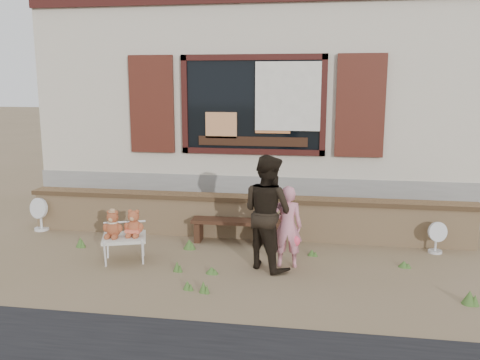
% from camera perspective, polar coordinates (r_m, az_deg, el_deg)
% --- Properties ---
extents(ground, '(80.00, 80.00, 0.00)m').
position_cam_1_polar(ground, '(7.27, -0.77, -8.66)').
color(ground, brown).
rests_on(ground, ground).
extents(shopfront, '(8.04, 5.13, 4.00)m').
position_cam_1_polar(shopfront, '(11.30, 3.23, 8.70)').
color(shopfront, '#AFA38D').
rests_on(shopfront, ground).
extents(brick_wall, '(7.10, 0.36, 0.67)m').
position_cam_1_polar(brick_wall, '(8.11, 0.46, -4.04)').
color(brick_wall, tan).
rests_on(brick_wall, ground).
extents(bench, '(1.43, 0.31, 0.37)m').
position_cam_1_polar(bench, '(7.81, -0.20, -5.20)').
color(bench, black).
rests_on(bench, ground).
extents(folding_chair, '(0.72, 0.68, 0.36)m').
position_cam_1_polar(folding_chair, '(7.20, -12.86, -6.43)').
color(folding_chair, beige).
rests_on(folding_chair, ground).
extents(teddy_bear_left, '(0.34, 0.32, 0.38)m').
position_cam_1_polar(teddy_bear_left, '(7.14, -14.07, -4.74)').
color(teddy_bear_left, brown).
rests_on(teddy_bear_left, folding_chair).
extents(teddy_bear_right, '(0.34, 0.32, 0.38)m').
position_cam_1_polar(teddy_bear_right, '(7.13, -11.81, -4.68)').
color(teddy_bear_right, brown).
rests_on(teddy_bear_right, folding_chair).
extents(child, '(0.42, 0.29, 1.11)m').
position_cam_1_polar(child, '(6.80, 5.31, -5.21)').
color(child, pink).
rests_on(child, ground).
extents(adult, '(0.94, 0.91, 1.52)m').
position_cam_1_polar(adult, '(6.68, 3.13, -3.62)').
color(adult, black).
rests_on(adult, ground).
extents(fan_left, '(0.36, 0.24, 0.56)m').
position_cam_1_polar(fan_left, '(9.09, -21.48, -3.56)').
color(fan_left, silver).
rests_on(fan_left, ground).
extents(fan_right, '(0.30, 0.20, 0.47)m').
position_cam_1_polar(fan_right, '(7.90, 21.16, -6.01)').
color(fan_right, silver).
rests_on(fan_right, ground).
extents(grass_tufts, '(5.38, 1.67, 0.16)m').
position_cam_1_polar(grass_tufts, '(6.82, 1.13, -9.41)').
color(grass_tufts, '#3F6428').
rests_on(grass_tufts, ground).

